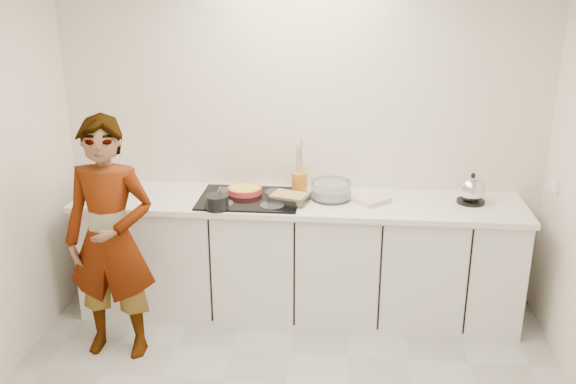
# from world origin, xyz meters

# --- Properties ---
(wall_back) EXTENTS (3.60, 0.00, 2.60)m
(wall_back) POSITION_xyz_m (0.00, 1.60, 1.30)
(wall_back) COLOR silver
(wall_back) RESTS_ON ground
(base_cabinets) EXTENTS (3.20, 0.58, 0.87)m
(base_cabinets) POSITION_xyz_m (0.00, 1.28, 0.43)
(base_cabinets) COLOR white
(base_cabinets) RESTS_ON floor
(countertop) EXTENTS (3.24, 0.64, 0.04)m
(countertop) POSITION_xyz_m (0.00, 1.28, 0.89)
(countertop) COLOR white
(countertop) RESTS_ON base_cabinets
(hob) EXTENTS (0.72, 0.54, 0.01)m
(hob) POSITION_xyz_m (-0.35, 1.26, 0.92)
(hob) COLOR black
(hob) RESTS_ON countertop
(tart_dish) EXTENTS (0.32, 0.32, 0.04)m
(tart_dish) POSITION_xyz_m (-0.40, 1.36, 0.95)
(tart_dish) COLOR #C53E33
(tart_dish) RESTS_ON hob
(saucepan) EXTENTS (0.16, 0.16, 0.16)m
(saucepan) POSITION_xyz_m (-0.54, 1.03, 0.97)
(saucepan) COLOR black
(saucepan) RESTS_ON hob
(baking_dish) EXTENTS (0.31, 0.26, 0.05)m
(baking_dish) POSITION_xyz_m (-0.06, 1.22, 0.95)
(baking_dish) COLOR silver
(baking_dish) RESTS_ON hob
(mixing_bowl) EXTENTS (0.34, 0.34, 0.14)m
(mixing_bowl) POSITION_xyz_m (0.24, 1.33, 0.97)
(mixing_bowl) COLOR silver
(mixing_bowl) RESTS_ON countertop
(tea_towel) EXTENTS (0.28, 0.27, 0.04)m
(tea_towel) POSITION_xyz_m (0.54, 1.28, 0.93)
(tea_towel) COLOR white
(tea_towel) RESTS_ON countertop
(kettle) EXTENTS (0.26, 0.26, 0.22)m
(kettle) POSITION_xyz_m (1.23, 1.34, 1.00)
(kettle) COLOR black
(kettle) RESTS_ON countertop
(utensil_crock) EXTENTS (0.13, 0.13, 0.15)m
(utensil_crock) POSITION_xyz_m (-0.00, 1.47, 0.98)
(utensil_crock) COLOR orange
(utensil_crock) RESTS_ON countertop
(cook) EXTENTS (0.61, 0.40, 1.64)m
(cook) POSITION_xyz_m (-1.17, 0.65, 0.82)
(cook) COLOR white
(cook) RESTS_ON floor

